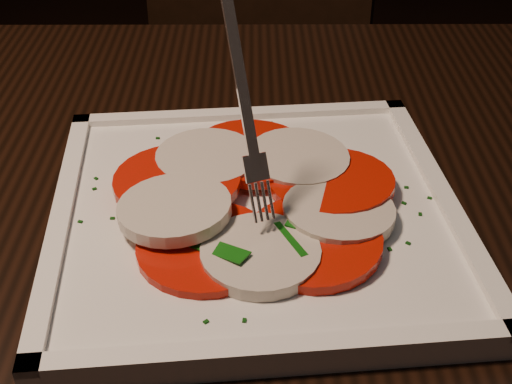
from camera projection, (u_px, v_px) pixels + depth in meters
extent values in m
cube|color=black|center=(340.00, 228.00, 0.59)|extent=(1.25, 0.87, 0.04)
cube|color=black|center=(227.00, 142.00, 1.25)|extent=(0.50, 0.50, 0.04)
cylinder|color=black|center=(105.00, 293.00, 1.29)|extent=(0.04, 0.04, 0.41)
cylinder|color=black|center=(299.00, 334.00, 1.21)|extent=(0.04, 0.04, 0.41)
cylinder|color=black|center=(178.00, 186.00, 1.57)|extent=(0.04, 0.04, 0.41)
cylinder|color=black|center=(338.00, 213.00, 1.49)|extent=(0.04, 0.04, 0.41)
cube|color=white|center=(256.00, 216.00, 0.56)|extent=(0.36, 0.36, 0.01)
cylinder|color=red|center=(207.00, 248.00, 0.51)|extent=(0.10, 0.10, 0.01)
cylinder|color=beige|center=(261.00, 255.00, 0.50)|extent=(0.08, 0.08, 0.01)
cylinder|color=red|center=(312.00, 242.00, 0.51)|extent=(0.10, 0.10, 0.02)
cylinder|color=beige|center=(339.00, 212.00, 0.53)|extent=(0.09, 0.09, 0.01)
cylinder|color=red|center=(331.00, 182.00, 0.57)|extent=(0.10, 0.10, 0.01)
cylinder|color=beige|center=(298.00, 159.00, 0.59)|extent=(0.09, 0.09, 0.02)
cylinder|color=red|center=(252.00, 152.00, 0.60)|extent=(0.10, 0.10, 0.01)
cylinder|color=beige|center=(207.00, 159.00, 0.59)|extent=(0.08, 0.08, 0.01)
cylinder|color=red|center=(177.00, 181.00, 0.56)|extent=(0.10, 0.10, 0.01)
cylinder|color=beige|center=(175.00, 209.00, 0.53)|extent=(0.09, 0.08, 0.02)
cube|color=#105A0F|center=(206.00, 189.00, 0.56)|extent=(0.03, 0.03, 0.00)
cube|color=#105A0F|center=(295.00, 152.00, 0.60)|extent=(0.04, 0.02, 0.00)
cube|color=#105A0F|center=(299.00, 214.00, 0.53)|extent=(0.02, 0.04, 0.00)
cube|color=#105A0F|center=(235.00, 151.00, 0.60)|extent=(0.03, 0.05, 0.01)
cube|color=#105A0F|center=(294.00, 238.00, 0.50)|extent=(0.03, 0.04, 0.00)
cube|color=#105A0F|center=(220.00, 249.00, 0.49)|extent=(0.05, 0.04, 0.01)
cube|color=#105A0F|center=(158.00, 177.00, 0.57)|extent=(0.01, 0.04, 0.00)
cube|color=#105A0F|center=(193.00, 175.00, 0.57)|extent=(0.04, 0.03, 0.01)
cube|color=#105A0F|center=(337.00, 187.00, 0.56)|extent=(0.03, 0.04, 0.00)
cube|color=#105A0F|center=(329.00, 181.00, 0.56)|extent=(0.05, 0.01, 0.00)
cube|color=#0B3A0A|center=(158.00, 138.00, 0.64)|extent=(0.00, 0.00, 0.00)
cube|color=#0B3A0A|center=(209.00, 146.00, 0.63)|extent=(0.00, 0.00, 0.00)
cube|color=#0B3A0A|center=(183.00, 292.00, 0.47)|extent=(0.00, 0.00, 0.00)
cube|color=#0B3A0A|center=(206.00, 322.00, 0.45)|extent=(0.00, 0.00, 0.00)
cube|color=#0B3A0A|center=(292.00, 141.00, 0.64)|extent=(0.00, 0.00, 0.00)
cube|color=#0B3A0A|center=(257.00, 293.00, 0.47)|extent=(0.00, 0.00, 0.00)
cube|color=#0B3A0A|center=(272.00, 123.00, 0.66)|extent=(0.00, 0.00, 0.00)
cube|color=#0B3A0A|center=(244.00, 320.00, 0.45)|extent=(0.00, 0.00, 0.00)
cube|color=#0B3A0A|center=(408.00, 243.00, 0.52)|extent=(0.00, 0.00, 0.00)
cube|color=#0B3A0A|center=(80.00, 222.00, 0.54)|extent=(0.00, 0.00, 0.00)
cube|color=#0B3A0A|center=(373.00, 175.00, 0.59)|extent=(0.00, 0.00, 0.00)
cube|color=#0B3A0A|center=(430.00, 198.00, 0.56)|extent=(0.00, 0.00, 0.00)
cube|color=#0B3A0A|center=(390.00, 249.00, 0.51)|extent=(0.00, 0.00, 0.00)
cube|color=#0B3A0A|center=(386.00, 203.00, 0.56)|extent=(0.00, 0.00, 0.00)
cube|color=#0B3A0A|center=(96.00, 179.00, 0.59)|extent=(0.00, 0.00, 0.00)
cube|color=#0B3A0A|center=(420.00, 214.00, 0.55)|extent=(0.00, 0.00, 0.00)
cube|color=#0B3A0A|center=(316.00, 150.00, 0.62)|extent=(0.00, 0.00, 0.00)
cube|color=#0B3A0A|center=(130.00, 232.00, 0.53)|extent=(0.00, 0.00, 0.00)
cube|color=#0B3A0A|center=(280.00, 139.00, 0.64)|extent=(0.00, 0.00, 0.00)
cube|color=#0B3A0A|center=(112.00, 218.00, 0.54)|extent=(0.00, 0.00, 0.00)
cube|color=#0B3A0A|center=(217.00, 295.00, 0.47)|extent=(0.00, 0.00, 0.00)
cube|color=#0B3A0A|center=(95.00, 189.00, 0.57)|extent=(0.00, 0.00, 0.00)
cube|color=#0B3A0A|center=(404.00, 203.00, 0.56)|extent=(0.00, 0.00, 0.00)
cube|color=#0B3A0A|center=(160.00, 148.00, 0.63)|extent=(0.00, 0.00, 0.00)
cube|color=#0B3A0A|center=(406.00, 187.00, 0.58)|extent=(0.00, 0.00, 0.00)
cube|color=#0B3A0A|center=(371.00, 264.00, 0.50)|extent=(0.00, 0.00, 0.00)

